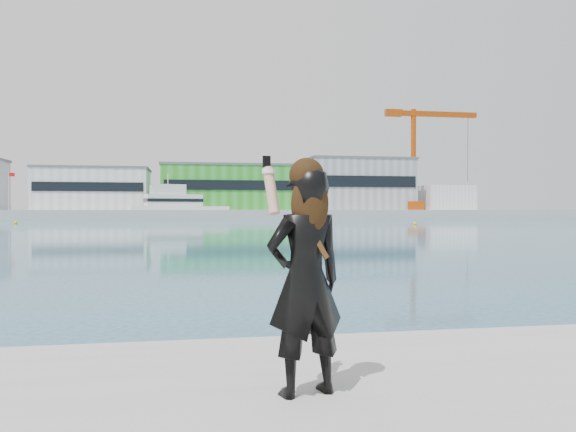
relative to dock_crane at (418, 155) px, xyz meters
name	(u,v)px	position (x,y,z in m)	size (l,w,h in m)	color
far_quay	(193,214)	(-53.20, 8.00, -14.07)	(320.00, 40.00, 2.00)	#9E9E99
warehouse_white	(94,189)	(-75.20, 5.98, -8.31)	(24.48, 15.35, 9.50)	silver
warehouse_green	(227,188)	(-45.20, 5.98, -7.81)	(30.60, 16.36, 10.50)	#2D8F23
warehouse_grey_right	(358,184)	(-13.20, 5.98, -6.80)	(25.50, 15.35, 12.50)	gray
ancillary_shed	(445,198)	(8.80, 4.00, -10.07)	(12.00, 10.00, 6.00)	silver
dock_crane	(418,155)	(0.00, 0.00, 0.00)	(23.00, 4.00, 24.00)	#C4450B
flagpole_left	(9,188)	(-91.11, -1.00, -8.53)	(1.28, 0.16, 8.00)	silver
flagpole_right	(291,190)	(-31.11, -1.00, -8.53)	(1.28, 0.16, 8.00)	silver
motor_yacht	(176,207)	(-56.77, -5.55, -12.35)	(21.47, 10.70, 9.66)	silver
buoy_near	(415,225)	(-23.62, -54.37, -15.07)	(0.50, 0.50, 0.50)	yellow
buoy_extra	(16,224)	(-79.10, -38.94, -15.07)	(0.50, 0.50, 0.50)	yellow
woman	(305,274)	(-53.28, -122.85, -13.40)	(0.67, 0.53, 1.70)	black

